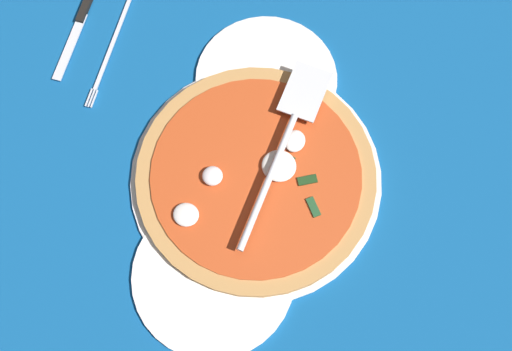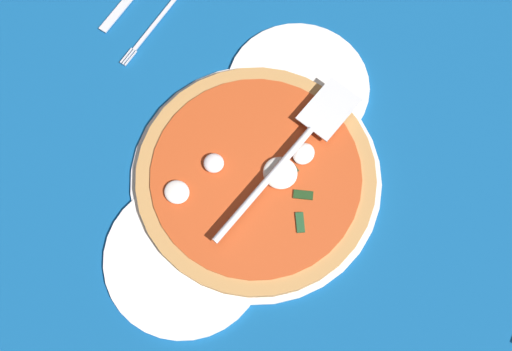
# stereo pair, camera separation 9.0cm
# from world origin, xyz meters

# --- Properties ---
(ground_plane) EXTENTS (1.10, 1.10, 0.01)m
(ground_plane) POSITION_xyz_m (0.00, 0.00, -0.00)
(ground_plane) COLOR #104F8D
(checker_pattern) EXTENTS (1.10, 1.10, 0.00)m
(checker_pattern) POSITION_xyz_m (-0.00, 0.00, 0.00)
(checker_pattern) COLOR silver
(checker_pattern) RESTS_ON ground_plane
(pizza_pan) EXTENTS (0.36, 0.36, 0.01)m
(pizza_pan) POSITION_xyz_m (0.02, -0.01, 0.01)
(pizza_pan) COLOR silver
(pizza_pan) RESTS_ON ground_plane
(dinner_plate_left) EXTENTS (0.23, 0.23, 0.01)m
(dinner_plate_left) POSITION_xyz_m (-0.13, 0.00, 0.01)
(dinner_plate_left) COLOR white
(dinner_plate_left) RESTS_ON ground_plane
(dinner_plate_right) EXTENTS (0.22, 0.22, 0.01)m
(dinner_plate_right) POSITION_xyz_m (0.18, 0.03, 0.01)
(dinner_plate_right) COLOR white
(dinner_plate_right) RESTS_ON ground_plane
(pizza) EXTENTS (0.35, 0.35, 0.03)m
(pizza) POSITION_xyz_m (0.02, -0.01, 0.02)
(pizza) COLOR #BC864A
(pizza) RESTS_ON pizza_pan
(pizza_server) EXTENTS (0.30, 0.06, 0.01)m
(pizza_server) POSITION_xyz_m (0.07, -0.03, 0.04)
(pizza_server) COLOR silver
(pizza_server) RESTS_ON pizza
(place_setting_far) EXTENTS (0.20, 0.15, 0.01)m
(place_setting_far) POSITION_xyz_m (0.16, 0.31, 0.00)
(place_setting_far) COLOR white
(place_setting_far) RESTS_ON ground_plane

